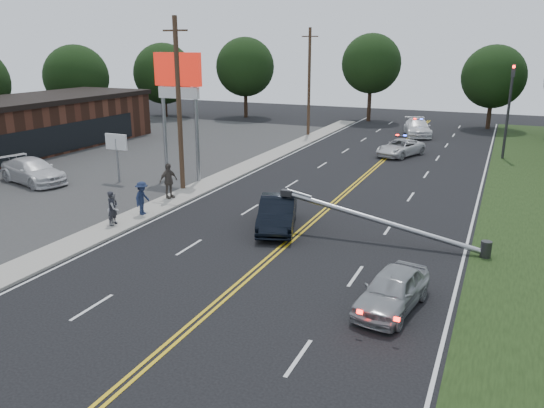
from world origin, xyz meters
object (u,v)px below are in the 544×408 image
at_px(emergency_a, 400,148).
at_px(bystander_d, 168,181).
at_px(parked_car, 33,171).
at_px(small_sign, 117,146).
at_px(fallen_streetlight, 392,224).
at_px(bystander_b, 114,209).
at_px(traffic_signal, 509,104).
at_px(bystander_c, 142,198).
at_px(utility_pole_mid, 179,105).
at_px(bystander_a, 113,208).
at_px(utility_pole_far, 309,82).
at_px(pylon_sign, 178,86).
at_px(emergency_b, 417,128).
at_px(crashed_sedan, 277,213).
at_px(waiting_sedan, 392,290).

relative_size(emergency_a, bystander_d, 2.33).
bearing_deg(parked_car, small_sign, -49.40).
bearing_deg(fallen_streetlight, bystander_b, -166.50).
xyz_separation_m(fallen_streetlight, emergency_a, (-3.36, 19.77, -0.27)).
relative_size(traffic_signal, bystander_b, 4.55).
xyz_separation_m(fallen_streetlight, bystander_c, (-12.38, -1.23, 0.06)).
bearing_deg(traffic_signal, parked_car, -143.10).
xyz_separation_m(utility_pole_mid, bystander_b, (0.70, -7.04, -4.19)).
bearing_deg(bystander_a, bystander_d, 1.17).
height_order(small_sign, utility_pole_far, utility_pole_far).
bearing_deg(bystander_c, pylon_sign, 10.38).
bearing_deg(parked_car, pylon_sign, -47.88).
xyz_separation_m(pylon_sign, emergency_b, (10.97, 24.16, -5.20)).
distance_m(small_sign, crashed_sedan, 13.57).
height_order(utility_pole_mid, parked_car, utility_pole_mid).
xyz_separation_m(crashed_sedan, bystander_b, (-7.32, -2.87, 0.13)).
distance_m(fallen_streetlight, utility_pole_mid, 14.58).
height_order(emergency_a, bystander_b, bystander_b).
bearing_deg(utility_pole_mid, waiting_sedan, -34.35).
bearing_deg(utility_pole_mid, small_sign, 180.00).
bearing_deg(emergency_b, traffic_signal, -62.23).
xyz_separation_m(fallen_streetlight, utility_pole_mid, (-13.39, 4.00, 4.17)).
relative_size(small_sign, utility_pole_far, 0.31).
bearing_deg(pylon_sign, waiting_sedan, -36.98).
height_order(waiting_sedan, parked_car, parked_car).
relative_size(fallen_streetlight, emergency_b, 1.70).
height_order(utility_pole_mid, crashed_sedan, utility_pole_mid).
distance_m(utility_pole_far, bystander_b, 29.35).
xyz_separation_m(utility_pole_mid, bystander_d, (0.49, -2.14, -3.97)).
height_order(crashed_sedan, bystander_d, bystander_d).
relative_size(fallen_streetlight, parked_car, 1.75).
relative_size(parked_car, bystander_c, 3.10).
distance_m(pylon_sign, fallen_streetlight, 16.66).
bearing_deg(bystander_d, emergency_b, 1.26).
height_order(traffic_signal, utility_pole_far, utility_pole_far).
height_order(parked_car, bystander_c, bystander_c).
relative_size(small_sign, crashed_sedan, 0.67).
bearing_deg(parked_car, bystander_b, -99.90).
xyz_separation_m(small_sign, utility_pole_far, (4.80, 22.00, 2.75)).
relative_size(fallen_streetlight, utility_pole_mid, 0.94).
xyz_separation_m(traffic_signal, bystander_d, (-17.01, -20.14, -3.09)).
bearing_deg(fallen_streetlight, bystander_d, 171.82).
xyz_separation_m(fallen_streetlight, emergency_b, (-3.71, 30.16, -0.12)).
relative_size(small_sign, utility_pole_mid, 0.31).
xyz_separation_m(fallen_streetlight, bystander_a, (-12.66, -3.15, 0.03)).
relative_size(emergency_a, bystander_b, 2.99).
xyz_separation_m(pylon_sign, traffic_signal, (18.80, 16.00, -1.79)).
bearing_deg(bystander_c, bystander_a, 164.30).
bearing_deg(bystander_c, crashed_sedan, -88.74).
bearing_deg(pylon_sign, utility_pole_mid, -56.98).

